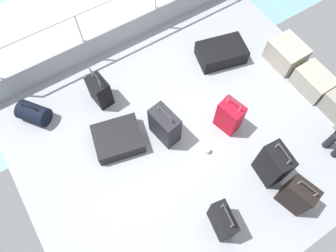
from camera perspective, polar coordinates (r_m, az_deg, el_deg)
name	(u,v)px	position (r m, az deg, el deg)	size (l,w,h in m)	color
ground_plane	(192,134)	(4.90, 4.35, -1.50)	(4.40, 5.20, 0.06)	gray
gunwale_port	(122,34)	(5.76, -8.31, 16.33)	(0.06, 5.20, 0.45)	gray
railing_port	(118,9)	(5.37, -9.12, 20.35)	(0.04, 4.20, 1.02)	silver
sea_wake	(93,9)	(7.13, -13.55, 20.05)	(12.00, 12.00, 0.01)	#6B99A8
cargo_crate_0	(286,54)	(5.81, 20.78, 12.25)	(0.61, 0.48, 0.39)	#9E9989
cargo_crate_1	(314,81)	(5.66, 24.99, 7.37)	(0.62, 0.42, 0.34)	gray
suitcase_0	(273,165)	(4.52, 18.58, -6.69)	(0.43, 0.29, 0.84)	black
suitcase_1	(118,139)	(4.75, -9.09, -2.32)	(0.74, 0.82, 0.23)	black
suitcase_2	(229,116)	(4.76, 11.12, 1.77)	(0.40, 0.33, 0.73)	#B70C1E
suitcase_3	(222,221)	(4.23, 9.86, -16.69)	(0.44, 0.26, 0.73)	black
suitcase_4	(165,126)	(4.58, -0.60, 0.07)	(0.49, 0.32, 0.71)	black
suitcase_5	(297,196)	(4.55, 22.45, -11.64)	(0.43, 0.33, 0.72)	black
suitcase_6	(100,91)	(5.04, -12.31, 6.24)	(0.38, 0.28, 0.73)	black
suitcase_7	(221,53)	(5.62, 9.68, 13.03)	(0.70, 0.91, 0.27)	black
duffel_bag	(34,113)	(5.27, -23.29, 2.15)	(0.56, 0.52, 0.45)	black
paper_cup	(207,150)	(4.73, 7.17, -4.45)	(0.08, 0.08, 0.10)	white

